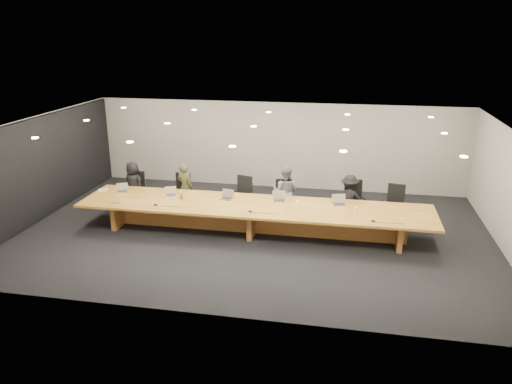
% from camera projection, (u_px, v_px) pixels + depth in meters
% --- Properties ---
extents(ground, '(12.00, 12.00, 0.00)m').
position_uv_depth(ground, '(254.00, 232.00, 12.92)').
color(ground, black).
rests_on(ground, ground).
extents(back_wall, '(12.00, 0.02, 2.80)m').
position_uv_depth(back_wall, '(278.00, 146.00, 16.22)').
color(back_wall, '#B3ACA3').
rests_on(back_wall, ground).
extents(left_wall_panel, '(0.08, 7.84, 2.74)m').
position_uv_depth(left_wall_panel, '(40.00, 170.00, 13.56)').
color(left_wall_panel, black).
rests_on(left_wall_panel, ground).
extents(conference_table, '(9.00, 1.80, 0.75)m').
position_uv_depth(conference_table, '(254.00, 213.00, 12.76)').
color(conference_table, '#8C5E1E').
rests_on(conference_table, ground).
extents(chair_far_left, '(0.57, 0.57, 1.06)m').
position_uv_depth(chair_far_left, '(136.00, 190.00, 14.60)').
color(chair_far_left, black).
rests_on(chair_far_left, ground).
extents(chair_left, '(0.65, 0.65, 1.10)m').
position_uv_depth(chair_left, '(180.00, 193.00, 14.28)').
color(chair_left, black).
rests_on(chair_left, ground).
extents(chair_mid_left, '(0.71, 0.71, 1.11)m').
position_uv_depth(chair_mid_left, '(241.00, 196.00, 13.99)').
color(chair_mid_left, black).
rests_on(chair_mid_left, ground).
extents(chair_mid_right, '(0.57, 0.57, 1.04)m').
position_uv_depth(chair_mid_right, '(283.00, 198.00, 13.90)').
color(chair_mid_right, black).
rests_on(chair_mid_right, ground).
extents(chair_right, '(0.73, 0.73, 1.16)m').
position_uv_depth(chair_right, '(355.00, 202.00, 13.43)').
color(chair_right, black).
rests_on(chair_right, ground).
extents(chair_far_right, '(0.65, 0.65, 1.09)m').
position_uv_depth(chair_far_right, '(394.00, 205.00, 13.30)').
color(chair_far_right, black).
rests_on(chair_far_right, ground).
extents(person_a, '(0.76, 0.61, 1.36)m').
position_uv_depth(person_a, '(133.00, 184.00, 14.60)').
color(person_a, black).
rests_on(person_a, ground).
extents(person_b, '(0.60, 0.49, 1.42)m').
position_uv_depth(person_b, '(185.00, 188.00, 14.21)').
color(person_b, '#35341D').
rests_on(person_b, ground).
extents(person_c, '(0.78, 0.64, 1.47)m').
position_uv_depth(person_c, '(285.00, 192.00, 13.77)').
color(person_c, slate).
rests_on(person_c, ground).
extents(person_d, '(0.91, 0.56, 1.35)m').
position_uv_depth(person_d, '(349.00, 199.00, 13.34)').
color(person_d, black).
rests_on(person_d, ground).
extents(laptop_a, '(0.36, 0.32, 0.24)m').
position_uv_depth(laptop_a, '(122.00, 188.00, 13.65)').
color(laptop_a, tan).
rests_on(laptop_a, conference_table).
extents(laptop_b, '(0.36, 0.31, 0.23)m').
position_uv_depth(laptop_b, '(171.00, 191.00, 13.37)').
color(laptop_b, '#C4B895').
rests_on(laptop_b, conference_table).
extents(laptop_c, '(0.35, 0.28, 0.25)m').
position_uv_depth(laptop_c, '(226.00, 195.00, 13.08)').
color(laptop_c, tan).
rests_on(laptop_c, conference_table).
extents(laptop_d, '(0.38, 0.30, 0.27)m').
position_uv_depth(laptop_d, '(279.00, 196.00, 12.92)').
color(laptop_d, '#BDAB90').
rests_on(laptop_d, conference_table).
extents(laptop_e, '(0.40, 0.33, 0.27)m').
position_uv_depth(laptop_e, '(340.00, 200.00, 12.62)').
color(laptop_e, beige).
rests_on(laptop_e, conference_table).
extents(water_bottle, '(0.08, 0.08, 0.22)m').
position_uv_depth(water_bottle, '(181.00, 194.00, 13.15)').
color(water_bottle, '#B2C2BE').
rests_on(water_bottle, conference_table).
extents(amber_mug, '(0.09, 0.09, 0.09)m').
position_uv_depth(amber_mug, '(181.00, 197.00, 13.11)').
color(amber_mug, brown).
rests_on(amber_mug, conference_table).
extents(paper_cup_near, '(0.10, 0.10, 0.10)m').
position_uv_depth(paper_cup_near, '(298.00, 203.00, 12.69)').
color(paper_cup_near, white).
rests_on(paper_cup_near, conference_table).
extents(paper_cup_far, '(0.09, 0.09, 0.08)m').
position_uv_depth(paper_cup_far, '(356.00, 209.00, 12.31)').
color(paper_cup_far, white).
rests_on(paper_cup_far, conference_table).
extents(notepad, '(0.29, 0.26, 0.01)m').
position_uv_depth(notepad, '(103.00, 190.00, 13.85)').
color(notepad, silver).
rests_on(notepad, conference_table).
extents(lime_gadget, '(0.15, 0.10, 0.02)m').
position_uv_depth(lime_gadget, '(103.00, 189.00, 13.82)').
color(lime_gadget, '#6CC835').
rests_on(lime_gadget, notepad).
extents(av_box, '(0.24, 0.21, 0.03)m').
position_uv_depth(av_box, '(116.00, 202.00, 12.85)').
color(av_box, '#A0A1A5').
rests_on(av_box, conference_table).
extents(mic_left, '(0.13, 0.13, 0.03)m').
position_uv_depth(mic_left, '(156.00, 204.00, 12.68)').
color(mic_left, black).
rests_on(mic_left, conference_table).
extents(mic_center, '(0.13, 0.13, 0.03)m').
position_uv_depth(mic_center, '(250.00, 211.00, 12.22)').
color(mic_center, black).
rests_on(mic_center, conference_table).
extents(mic_right, '(0.13, 0.13, 0.03)m').
position_uv_depth(mic_right, '(373.00, 221.00, 11.60)').
color(mic_right, black).
rests_on(mic_right, conference_table).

